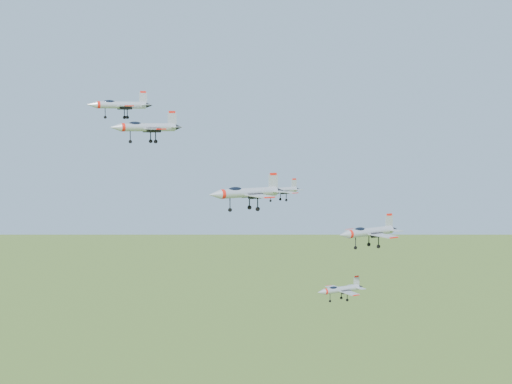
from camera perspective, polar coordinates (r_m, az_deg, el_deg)
jet_lead at (r=121.53m, az=-10.87°, el=6.86°), size 11.08×9.34×2.98m
jet_left_high at (r=116.84m, az=-8.79°, el=5.16°), size 12.49×10.41×3.34m
jet_right_high at (r=105.81m, az=-0.77°, el=-0.04°), size 13.09×10.84×3.50m
jet_left_low at (r=142.61m, az=1.89°, el=0.14°), size 10.49×8.61×2.81m
jet_right_low at (r=126.80m, az=8.98°, el=-3.17°), size 13.70×11.30×3.66m
jet_trail at (r=135.13m, az=6.74°, el=-7.75°), size 10.46×8.72×2.79m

